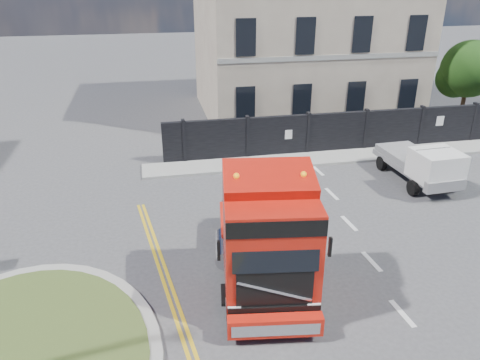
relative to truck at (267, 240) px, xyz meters
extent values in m
plane|color=#424244|center=(0.64, 1.10, -1.65)|extent=(120.00, 120.00, 0.00)
cube|color=black|center=(6.64, 10.10, -0.65)|extent=(18.00, 0.25, 2.00)
cube|color=#C0B199|center=(6.64, 17.60, 3.85)|extent=(12.00, 10.00, 11.00)
cylinder|color=#382619|center=(15.14, 13.10, -0.45)|extent=(0.24, 0.24, 2.40)
sphere|color=black|center=(15.14, 13.10, 1.55)|extent=(3.20, 3.20, 3.20)
sphere|color=black|center=(14.64, 13.50, 0.95)|extent=(2.20, 2.20, 2.20)
cube|color=gray|center=(6.64, 9.20, -1.59)|extent=(20.00, 1.60, 0.12)
cube|color=black|center=(0.14, 1.02, -0.96)|extent=(3.03, 6.06, 0.41)
cube|color=red|center=(-0.08, -0.58, 0.33)|extent=(2.61, 2.69, 2.58)
cube|color=red|center=(0.05, 0.38, 1.39)|extent=(2.39, 1.14, 1.29)
cube|color=black|center=(-0.24, -1.74, 0.70)|extent=(2.02, 0.33, 0.97)
cube|color=red|center=(-0.28, -2.04, -1.14)|extent=(2.33, 0.63, 0.51)
cylinder|color=black|center=(-1.17, -1.17, -1.17)|extent=(0.42, 0.99, 0.96)
cylinder|color=gray|center=(-1.17, -1.17, -1.17)|extent=(0.40, 0.57, 0.53)
cylinder|color=black|center=(0.81, -1.44, -1.17)|extent=(0.42, 0.99, 0.96)
cylinder|color=gray|center=(0.81, -1.44, -1.17)|extent=(0.40, 0.57, 0.53)
cylinder|color=black|center=(-0.72, 2.07, -1.17)|extent=(0.42, 0.99, 0.96)
cylinder|color=gray|center=(-0.72, 2.07, -1.17)|extent=(0.40, 0.57, 0.53)
cylinder|color=black|center=(1.25, 1.80, -1.17)|extent=(0.42, 0.99, 0.96)
cylinder|color=gray|center=(1.25, 1.80, -1.17)|extent=(0.40, 0.57, 0.53)
cylinder|color=black|center=(-0.57, 3.16, -1.17)|extent=(0.42, 0.99, 0.96)
cylinder|color=gray|center=(-0.57, 3.16, -1.17)|extent=(0.40, 0.57, 0.53)
cylinder|color=black|center=(1.40, 2.89, -1.17)|extent=(0.42, 0.99, 0.96)
cylinder|color=gray|center=(1.40, 2.89, -1.17)|extent=(0.40, 0.57, 0.53)
cube|color=slate|center=(8.17, 6.14, -1.02)|extent=(1.91, 4.39, 0.22)
cube|color=silver|center=(8.17, 4.79, -0.44)|extent=(1.78, 1.70, 1.17)
cylinder|color=black|center=(7.31, 4.79, -1.34)|extent=(0.22, 0.63, 0.63)
cylinder|color=black|center=(9.02, 4.79, -1.34)|extent=(0.22, 0.63, 0.63)
cylinder|color=black|center=(7.31, 7.49, -1.34)|extent=(0.22, 0.63, 0.63)
cylinder|color=black|center=(9.02, 7.49, -1.34)|extent=(0.22, 0.63, 0.63)
camera|label=1|loc=(-2.83, -10.48, 6.62)|focal=35.00mm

